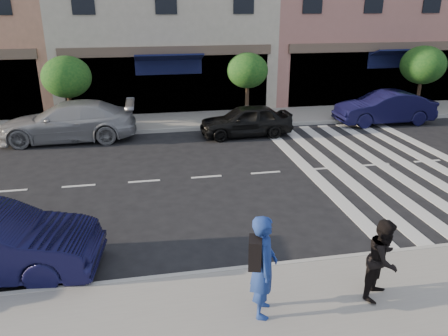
% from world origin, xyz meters
% --- Properties ---
extents(ground, '(120.00, 120.00, 0.00)m').
position_xyz_m(ground, '(0.00, 0.00, 0.00)').
color(ground, black).
rests_on(ground, ground).
extents(sidewalk_far, '(60.00, 3.00, 0.15)m').
position_xyz_m(sidewalk_far, '(0.00, 11.00, 0.07)').
color(sidewalk_far, gray).
rests_on(sidewalk_far, ground).
extents(street_tree_wb, '(2.10, 2.10, 3.06)m').
position_xyz_m(street_tree_wb, '(-5.00, 10.80, 2.31)').
color(street_tree_wb, '#473323').
rests_on(street_tree_wb, sidewalk_far).
extents(street_tree_c, '(1.90, 1.90, 3.04)m').
position_xyz_m(street_tree_c, '(3.00, 10.80, 2.36)').
color(street_tree_c, '#473323').
rests_on(street_tree_c, sidewalk_far).
extents(street_tree_ea, '(2.20, 2.20, 3.19)m').
position_xyz_m(street_tree_ea, '(12.00, 10.80, 2.39)').
color(street_tree_ea, '#473323').
rests_on(street_tree_ea, sidewalk_far).
extents(photographer, '(0.63, 0.79, 1.90)m').
position_xyz_m(photographer, '(-0.06, -2.92, 1.10)').
color(photographer, navy).
rests_on(photographer, sidewalk_near).
extents(walker, '(0.96, 0.95, 1.57)m').
position_xyz_m(walker, '(2.22, -2.87, 0.93)').
color(walker, black).
rests_on(walker, sidewalk_near).
extents(car_far_left, '(5.46, 2.31, 1.57)m').
position_xyz_m(car_far_left, '(-4.90, 9.10, 0.79)').
color(car_far_left, '#95959A').
rests_on(car_far_left, ground).
extents(car_far_mid, '(3.92, 1.66, 1.32)m').
position_xyz_m(car_far_mid, '(2.36, 8.35, 0.66)').
color(car_far_mid, black).
rests_on(car_far_mid, ground).
extents(car_far_right, '(4.53, 1.62, 1.49)m').
position_xyz_m(car_far_right, '(9.16, 9.10, 0.74)').
color(car_far_right, black).
rests_on(car_far_right, ground).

